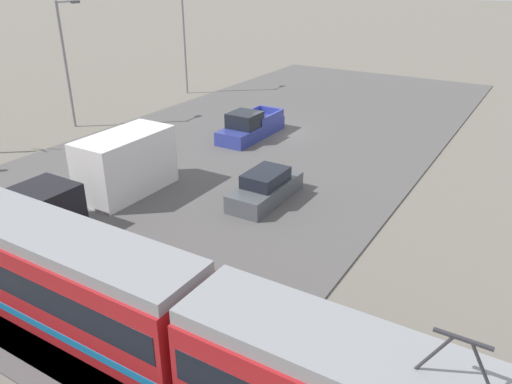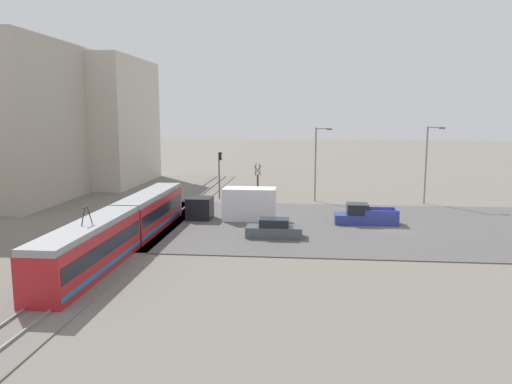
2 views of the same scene
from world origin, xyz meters
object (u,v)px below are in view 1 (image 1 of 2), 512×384
Objects in this scene: light_rail_tram at (196,335)px; pickup_truck at (250,127)px; sedan_car_0 at (266,188)px; box_truck at (109,173)px; street_lamp_near_crossing at (185,36)px; street_lamp_mid_block at (67,57)px.

light_rail_tram is 4.41× the size of pickup_truck.
box_truck is at bearing 31.16° from sedan_car_0.
light_rail_tram is 21.96m from pickup_truck.
street_lamp_mid_block is (0.47, 12.56, -0.09)m from street_lamp_near_crossing.
light_rail_tram reaches higher than sedan_car_0.
pickup_truck is at bearing -61.92° from light_rail_tram.
box_truck is at bearing 86.89° from pickup_truck.
street_lamp_near_crossing is (11.97, -8.35, 4.28)m from pickup_truck.
sedan_car_0 is at bearing 126.31° from pickup_truck.
light_rail_tram is 2.97× the size of box_truck.
box_truck is (10.99, -7.26, -0.15)m from light_rail_tram.
box_truck is 1.49× the size of pickup_truck.
light_rail_tram is 12.11m from sedan_car_0.
light_rail_tram is at bearing 118.08° from pickup_truck.
box_truck is at bearing 118.93° from street_lamp_near_crossing.
pickup_truck is at bearing -93.11° from box_truck.
pickup_truck is at bearing -161.29° from street_lamp_mid_block.
light_rail_tram is 2.89× the size of street_lamp_near_crossing.
light_rail_tram reaches higher than box_truck.
pickup_truck is at bearing -53.69° from sedan_car_0.
street_lamp_near_crossing reaches higher than box_truck.
sedan_car_0 is 0.54× the size of street_lamp_mid_block.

